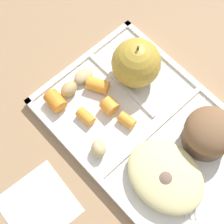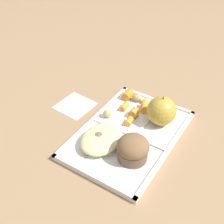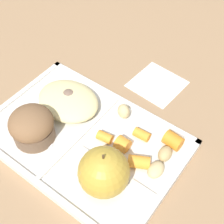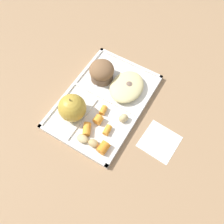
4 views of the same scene
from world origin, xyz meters
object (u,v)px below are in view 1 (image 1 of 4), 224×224
(bran_muffin, at_px, (209,133))
(lunch_tray, at_px, (149,130))
(plastic_fork, at_px, (189,176))
(green_apple, at_px, (136,63))

(bran_muffin, bearing_deg, lunch_tray, -144.75)
(bran_muffin, xyz_separation_m, plastic_fork, (0.02, -0.06, -0.03))
(green_apple, xyz_separation_m, bran_muffin, (0.16, -0.00, -0.01))
(lunch_tray, distance_m, plastic_fork, 0.10)
(green_apple, bearing_deg, plastic_fork, -18.62)
(bran_muffin, height_order, plastic_fork, bran_muffin)
(lunch_tray, height_order, green_apple, green_apple)
(lunch_tray, relative_size, bran_muffin, 4.47)
(lunch_tray, xyz_separation_m, bran_muffin, (0.07, 0.05, 0.04))
(plastic_fork, bearing_deg, green_apple, 161.38)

